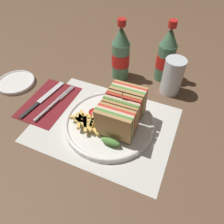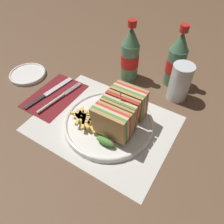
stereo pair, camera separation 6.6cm
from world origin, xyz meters
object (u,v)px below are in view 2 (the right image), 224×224
object	(u,v)px
knife	(49,93)
coke_bottle_far	(176,61)
fork	(56,100)
glass_near	(179,84)
coke_bottle_near	(130,55)
side_saucer	(28,74)
plate_main	(109,123)
club_sandwich	(120,113)

from	to	relation	value
knife	coke_bottle_far	xyz separation A→B (m)	(0.35, 0.29, 0.09)
fork	glass_near	distance (m)	0.42
coke_bottle_near	side_saucer	world-z (taller)	coke_bottle_near
fork	coke_bottle_near	world-z (taller)	coke_bottle_near
fork	coke_bottle_far	distance (m)	0.44
coke_bottle_near	glass_near	bearing A→B (deg)	-3.78
side_saucer	knife	bearing A→B (deg)	-14.46
plate_main	side_saucer	bearing A→B (deg)	173.46
coke_bottle_near	fork	bearing A→B (deg)	-119.96
coke_bottle_far	side_saucer	distance (m)	0.56
fork	coke_bottle_far	bearing A→B (deg)	53.66
coke_bottle_far	glass_near	bearing A→B (deg)	-57.01
glass_near	side_saucer	distance (m)	0.57
plate_main	coke_bottle_far	bearing A→B (deg)	73.55
knife	side_saucer	world-z (taller)	side_saucer
plate_main	glass_near	world-z (taller)	glass_near
coke_bottle_near	side_saucer	distance (m)	0.40
coke_bottle_far	club_sandwich	bearing A→B (deg)	-100.00
fork	knife	size ratio (longest dim) A/B	0.93
coke_bottle_near	side_saucer	xyz separation A→B (m)	(-0.34, -0.20, -0.09)
club_sandwich	coke_bottle_near	size ratio (longest dim) A/B	0.79
fork	side_saucer	distance (m)	0.20
coke_bottle_far	side_saucer	world-z (taller)	coke_bottle_far
club_sandwich	fork	world-z (taller)	club_sandwich
fork	coke_bottle_near	xyz separation A→B (m)	(0.15, 0.25, 0.09)
coke_bottle_far	side_saucer	xyz separation A→B (m)	(-0.49, -0.25, -0.09)
plate_main	coke_bottle_near	bearing A→B (deg)	104.51
coke_bottle_far	glass_near	size ratio (longest dim) A/B	1.71
club_sandwich	side_saucer	size ratio (longest dim) A/B	1.29
coke_bottle_near	coke_bottle_far	size ratio (longest dim) A/B	1.00
club_sandwich	glass_near	xyz separation A→B (m)	(0.10, 0.23, -0.01)
side_saucer	fork	bearing A→B (deg)	-15.50
knife	side_saucer	distance (m)	0.15
glass_near	side_saucer	size ratio (longest dim) A/B	0.95
plate_main	coke_bottle_far	xyz separation A→B (m)	(0.09, 0.30, 0.09)
club_sandwich	glass_near	bearing A→B (deg)	67.12
knife	coke_bottle_far	distance (m)	0.46
side_saucer	coke_bottle_near	bearing A→B (deg)	30.55
club_sandwich	coke_bottle_far	bearing A→B (deg)	80.00
side_saucer	glass_near	bearing A→B (deg)	19.24
club_sandwich	knife	world-z (taller)	club_sandwich
fork	side_saucer	bearing A→B (deg)	172.24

